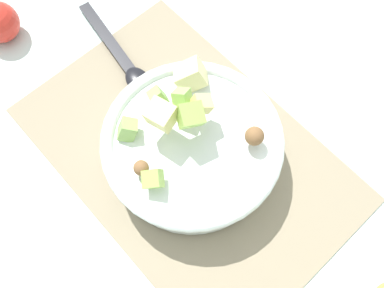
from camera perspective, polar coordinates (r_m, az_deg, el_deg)
name	(u,v)px	position (r m, az deg, el deg)	size (l,w,h in m)	color
ground_plane	(187,154)	(0.63, -0.62, -1.30)	(2.40, 2.40, 0.00)	silver
placemat	(187,153)	(0.63, -0.62, -1.20)	(0.48, 0.32, 0.01)	gray
salad_bowl	(192,146)	(0.59, -0.05, -0.25)	(0.24, 0.24, 0.13)	white
serving_spoon	(125,63)	(0.70, -8.88, 10.65)	(0.21, 0.06, 0.01)	black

